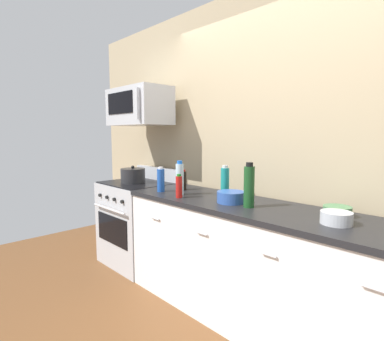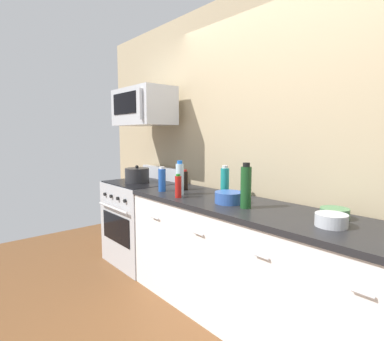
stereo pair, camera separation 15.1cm
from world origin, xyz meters
TOP-DOWN VIEW (x-y plane):
  - ground_plane at (0.00, 0.00)m, footprint 6.65×6.65m
  - back_wall at (0.00, 0.41)m, footprint 5.54×0.10m
  - counter_unit at (0.00, -0.00)m, footprint 2.45×0.66m
  - range_oven at (-1.60, 0.00)m, footprint 0.76×0.69m
  - microwave at (-1.60, 0.05)m, footprint 0.74×0.44m
  - bottle_hot_sauce_red at (-0.66, -0.21)m, footprint 0.05×0.05m
  - bottle_wine_green at (-0.05, -0.07)m, footprint 0.08×0.08m
  - bottle_sparkling_teal at (-0.44, 0.12)m, footprint 0.07×0.07m
  - bottle_water_clear at (-0.75, -0.12)m, footprint 0.07×0.07m
  - bottle_soy_sauce_dark at (-0.91, 0.07)m, footprint 0.05×0.05m
  - bottle_soda_blue at (-0.99, -0.15)m, footprint 0.07×0.07m
  - bowl_green_glaze at (0.50, 0.14)m, footprint 0.18×0.18m
  - bowl_steel_prep at (0.56, -0.05)m, footprint 0.18×0.18m
  - bowl_blue_mixing at (-0.24, -0.04)m, footprint 0.22×0.22m
  - stockpot at (-1.60, -0.05)m, footprint 0.26×0.26m

SIDE VIEW (x-z plane):
  - ground_plane at x=0.00m, z-range 0.00..0.00m
  - counter_unit at x=0.00m, z-range 0.00..0.92m
  - range_oven at x=-1.60m, z-range -0.07..1.00m
  - bowl_green_glaze at x=0.50m, z-range 0.92..0.99m
  - bowl_steel_prep at x=0.56m, z-range 0.92..1.00m
  - bowl_blue_mixing at x=-0.24m, z-range 0.92..1.01m
  - stockpot at x=-1.60m, z-range 0.91..1.10m
  - bottle_soy_sauce_dark at x=-0.91m, z-range 0.92..1.11m
  - bottle_hot_sauce_red at x=-0.66m, z-range 0.91..1.12m
  - bottle_soda_blue at x=-0.99m, z-range 0.91..1.15m
  - bottle_sparkling_teal at x=-0.44m, z-range 0.91..1.18m
  - bottle_water_clear at x=-0.75m, z-range 0.91..1.22m
  - bottle_wine_green at x=-0.05m, z-range 0.91..1.24m
  - back_wall at x=0.00m, z-range 0.00..2.70m
  - microwave at x=-1.60m, z-range 1.55..1.95m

